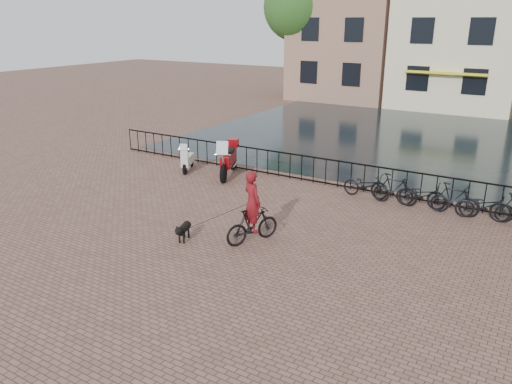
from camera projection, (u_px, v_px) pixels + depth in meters
The scene contains 15 objects.
ground at pixel (193, 272), 12.30m from camera, with size 100.00×100.00×0.00m, color brown.
canal_water at pixel (397, 137), 26.25m from camera, with size 20.00×20.00×0.00m, color black.
railing at pixel (326, 172), 18.59m from camera, with size 20.00×0.05×1.02m.
canal_house_left at pixel (356, 12), 38.08m from camera, with size 7.50×9.00×12.80m.
canal_house_mid at pixel (466, 19), 34.31m from camera, with size 8.00×9.50×11.80m.
tree_far_left at pixel (297, 7), 37.27m from camera, with size 5.04×5.04×9.27m.
cyclist at pixel (252, 211), 13.65m from camera, with size 1.19×1.81×2.42m.
dog at pixel (184, 231), 13.97m from camera, with size 0.53×0.89×0.57m.
motorcycle at pixel (228, 155), 19.56m from camera, with size 1.40×2.39×1.68m.
scooter at pixel (188, 155), 20.33m from camera, with size 0.95×1.43×1.30m.
parked_bike_0 at pixel (367, 186), 17.24m from camera, with size 0.60×1.72×0.90m, color black.
parked_bike_1 at pixel (394, 189), 16.75m from camera, with size 0.47×1.66×1.00m, color black.
parked_bike_2 at pixel (422, 195), 16.30m from camera, with size 0.60×1.72×0.90m, color black.
parked_bike_3 at pixel (453, 199), 15.82m from camera, with size 0.47×1.66×1.00m, color black.
parked_bike_4 at pixel (485, 206), 15.37m from camera, with size 0.60×1.72×0.90m, color black.
Camera 1 is at (7.04, -8.55, 5.91)m, focal length 35.00 mm.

